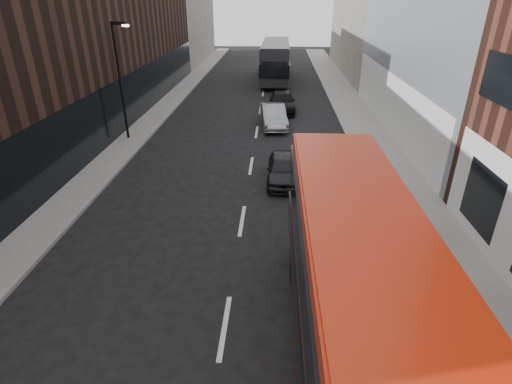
# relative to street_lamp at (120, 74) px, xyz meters

# --- Properties ---
(sidewalk_right) EXTENTS (3.00, 80.00, 0.15)m
(sidewalk_right) POSITION_rel_street_lamp_xyz_m (15.72, 7.00, -4.11)
(sidewalk_right) COLOR slate
(sidewalk_right) RESTS_ON ground
(sidewalk_left) EXTENTS (2.00, 80.00, 0.15)m
(sidewalk_left) POSITION_rel_street_lamp_xyz_m (0.22, 7.00, -4.11)
(sidewalk_left) COLOR slate
(sidewalk_left) RESTS_ON ground
(building_left_mid) EXTENTS (5.00, 24.00, 14.00)m
(building_left_mid) POSITION_rel_street_lamp_xyz_m (-3.28, 12.00, 2.82)
(building_left_mid) COLOR black
(building_left_mid) RESTS_ON ground
(building_left_far) EXTENTS (5.00, 20.00, 13.00)m
(building_left_far) POSITION_rel_street_lamp_xyz_m (-3.28, 34.00, 2.32)
(building_left_far) COLOR slate
(building_left_far) RESTS_ON ground
(street_lamp) EXTENTS (1.06, 0.22, 7.00)m
(street_lamp) POSITION_rel_street_lamp_xyz_m (0.00, 0.00, 0.00)
(street_lamp) COLOR black
(street_lamp) RESTS_ON sidewalk_left
(red_bus) EXTENTS (2.77, 11.31, 4.55)m
(red_bus) POSITION_rel_street_lamp_xyz_m (11.45, -17.37, -1.66)
(red_bus) COLOR #B9230B
(red_bus) RESTS_ON ground
(grey_bus) EXTENTS (3.06, 12.48, 4.01)m
(grey_bus) POSITION_rel_street_lamp_xyz_m (9.31, 20.36, -2.03)
(grey_bus) COLOR black
(grey_bus) RESTS_ON ground
(car_a) EXTENTS (1.65, 4.01, 1.36)m
(car_a) POSITION_rel_street_lamp_xyz_m (9.97, -5.90, -3.50)
(car_a) COLOR black
(car_a) RESTS_ON ground
(car_b) EXTENTS (2.14, 4.77, 1.52)m
(car_b) POSITION_rel_street_lamp_xyz_m (9.35, 3.40, -3.42)
(car_b) COLOR gray
(car_b) RESTS_ON ground
(car_c) EXTENTS (2.13, 5.07, 1.46)m
(car_c) POSITION_rel_street_lamp_xyz_m (9.99, 7.77, -3.45)
(car_c) COLOR black
(car_c) RESTS_ON ground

